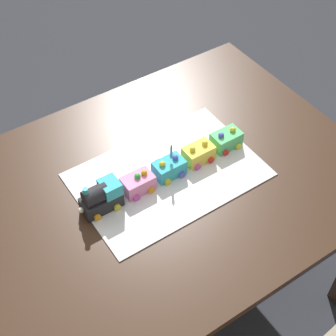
% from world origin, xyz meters
% --- Properties ---
extents(ground_plane, '(8.00, 8.00, 0.00)m').
position_xyz_m(ground_plane, '(0.00, 0.00, 0.00)').
color(ground_plane, '#2D3038').
extents(dining_table, '(1.40, 1.00, 0.74)m').
position_xyz_m(dining_table, '(0.00, 0.00, 0.63)').
color(dining_table, '#382316').
rests_on(dining_table, ground).
extents(cake_board, '(0.60, 0.40, 0.00)m').
position_xyz_m(cake_board, '(0.05, 0.01, 0.74)').
color(cake_board, silver).
rests_on(cake_board, dining_table).
extents(cake_locomotive, '(0.14, 0.08, 0.12)m').
position_xyz_m(cake_locomotive, '(-0.19, 0.01, 0.79)').
color(cake_locomotive, '#232328').
rests_on(cake_locomotive, cake_board).
extents(cake_car_hopper_bubblegum, '(0.10, 0.08, 0.07)m').
position_xyz_m(cake_car_hopper_bubblegum, '(-0.06, 0.01, 0.77)').
color(cake_car_hopper_bubblegum, pink).
rests_on(cake_car_hopper_bubblegum, cake_board).
extents(cake_car_gondola_turquoise, '(0.10, 0.08, 0.07)m').
position_xyz_m(cake_car_gondola_turquoise, '(0.06, 0.01, 0.77)').
color(cake_car_gondola_turquoise, '#38B7C6').
rests_on(cake_car_gondola_turquoise, cake_board).
extents(cake_car_flatbed_lemon, '(0.10, 0.08, 0.07)m').
position_xyz_m(cake_car_flatbed_lemon, '(0.18, 0.01, 0.77)').
color(cake_car_flatbed_lemon, '#F4E04C').
rests_on(cake_car_flatbed_lemon, cake_board).
extents(cake_car_caboose_mint_green, '(0.10, 0.08, 0.07)m').
position_xyz_m(cake_car_caboose_mint_green, '(0.29, 0.01, 0.77)').
color(cake_car_caboose_mint_green, '#59CC7A').
rests_on(cake_car_caboose_mint_green, cake_board).
extents(birthday_candle, '(0.01, 0.01, 0.06)m').
position_xyz_m(birthday_candle, '(0.07, 0.01, 0.85)').
color(birthday_candle, '#4CA5E5').
rests_on(birthday_candle, cake_car_gondola_turquoise).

